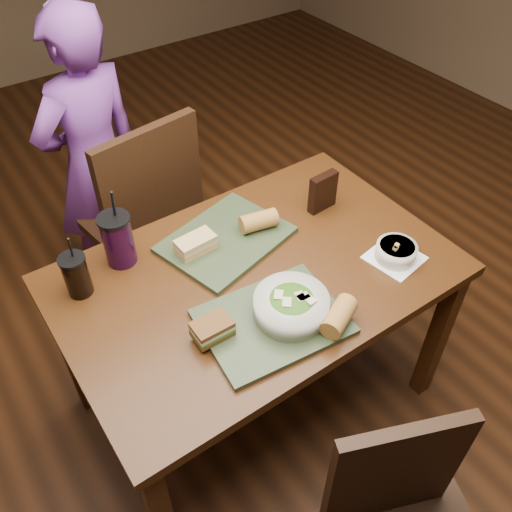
# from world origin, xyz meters

# --- Properties ---
(ground) EXTENTS (6.00, 6.00, 0.00)m
(ground) POSITION_xyz_m (0.00, 0.00, 0.00)
(ground) COLOR #381C0B
(ground) RESTS_ON ground
(dining_table) EXTENTS (1.30, 0.85, 0.75)m
(dining_table) POSITION_xyz_m (0.00, 0.00, 0.66)
(dining_table) COLOR #40220C
(dining_table) RESTS_ON ground
(chair_far) EXTENTS (0.51, 0.51, 1.03)m
(chair_far) POSITION_xyz_m (-0.08, 0.69, 0.57)
(chair_far) COLOR black
(chair_far) RESTS_ON ground
(diner) EXTENTS (0.57, 0.45, 1.38)m
(diner) POSITION_xyz_m (-0.16, 1.00, 0.69)
(diner) COLOR #71328B
(diner) RESTS_ON ground
(tray_near) EXTENTS (0.45, 0.36, 0.02)m
(tray_near) POSITION_xyz_m (-0.09, -0.21, 0.76)
(tray_near) COLOR #2E3B22
(tray_near) RESTS_ON dining_table
(tray_far) EXTENTS (0.49, 0.41, 0.02)m
(tray_far) POSITION_xyz_m (-0.00, 0.18, 0.76)
(tray_far) COLOR #2E3B22
(tray_far) RESTS_ON dining_table
(salad_bowl) EXTENTS (0.23, 0.23, 0.08)m
(salad_bowl) POSITION_xyz_m (-0.03, -0.22, 0.81)
(salad_bowl) COLOR silver
(salad_bowl) RESTS_ON tray_near
(soup_bowl) EXTENTS (0.19, 0.19, 0.07)m
(soup_bowl) POSITION_xyz_m (0.42, -0.22, 0.78)
(soup_bowl) COLOR white
(soup_bowl) RESTS_ON dining_table
(sandwich_near) EXTENTS (0.12, 0.08, 0.05)m
(sandwich_near) POSITION_xyz_m (-0.27, -0.16, 0.79)
(sandwich_near) COLOR #593819
(sandwich_near) RESTS_ON tray_near
(sandwich_far) EXTENTS (0.14, 0.08, 0.05)m
(sandwich_far) POSITION_xyz_m (-0.12, 0.19, 0.79)
(sandwich_far) COLOR tan
(sandwich_far) RESTS_ON tray_far
(baguette_near) EXTENTS (0.15, 0.12, 0.07)m
(baguette_near) POSITION_xyz_m (0.06, -0.34, 0.80)
(baguette_near) COLOR #AD7533
(baguette_near) RESTS_ON tray_near
(baguette_far) EXTENTS (0.14, 0.09, 0.07)m
(baguette_far) POSITION_xyz_m (0.12, 0.16, 0.80)
(baguette_far) COLOR #AD7533
(baguette_far) RESTS_ON tray_far
(cup_cola) EXTENTS (0.08, 0.08, 0.23)m
(cup_cola) POSITION_xyz_m (-0.51, 0.25, 0.83)
(cup_cola) COLOR black
(cup_cola) RESTS_ON dining_table
(cup_berry) EXTENTS (0.11, 0.11, 0.29)m
(cup_berry) POSITION_xyz_m (-0.34, 0.30, 0.85)
(cup_berry) COLOR black
(cup_berry) RESTS_ON dining_table
(chip_bag) EXTENTS (0.12, 0.04, 0.15)m
(chip_bag) POSITION_xyz_m (0.40, 0.14, 0.82)
(chip_bag) COLOR black
(chip_bag) RESTS_ON dining_table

